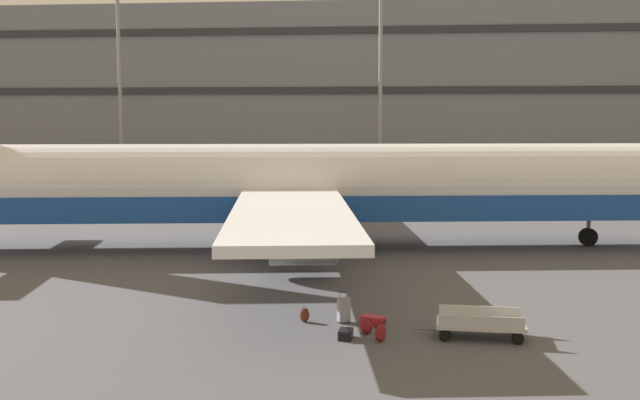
{
  "coord_description": "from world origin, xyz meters",
  "views": [
    {
      "loc": [
        1.77,
        -38.96,
        6.68
      ],
      "look_at": [
        -1.78,
        -6.25,
        3.0
      ],
      "focal_mm": 43.79,
      "sensor_mm": 36.0,
      "label": 1
    }
  ],
  "objects_px": {
    "suitcase_large": "(346,334)",
    "backpack_laid_flat": "(381,334)",
    "suitcase_purple": "(373,320)",
    "backpack_upright": "(305,315)",
    "suitcase_navy": "(344,310)",
    "baggage_cart": "(480,324)",
    "backpack_silver": "(366,327)",
    "airliner": "(302,187)"
  },
  "relations": [
    {
      "from": "suitcase_purple",
      "to": "airliner",
      "type": "bearing_deg",
      "value": 106.66
    },
    {
      "from": "backpack_upright",
      "to": "backpack_silver",
      "type": "xyz_separation_m",
      "value": [
        2.04,
        -1.16,
        0.01
      ]
    },
    {
      "from": "backpack_silver",
      "to": "baggage_cart",
      "type": "xyz_separation_m",
      "value": [
        3.4,
        -0.01,
        0.2
      ]
    },
    {
      "from": "suitcase_navy",
      "to": "baggage_cart",
      "type": "height_order",
      "value": "suitcase_navy"
    },
    {
      "from": "airliner",
      "to": "suitcase_navy",
      "type": "xyz_separation_m",
      "value": [
        3.16,
        -13.63,
        -2.61
      ]
    },
    {
      "from": "airliner",
      "to": "backpack_laid_flat",
      "type": "xyz_separation_m",
      "value": [
        4.4,
        -15.62,
        -2.78
      ]
    },
    {
      "from": "suitcase_navy",
      "to": "backpack_laid_flat",
      "type": "height_order",
      "value": "suitcase_navy"
    },
    {
      "from": "suitcase_purple",
      "to": "backpack_silver",
      "type": "distance_m",
      "value": 1.14
    },
    {
      "from": "backpack_laid_flat",
      "to": "airliner",
      "type": "bearing_deg",
      "value": 105.75
    },
    {
      "from": "suitcase_navy",
      "to": "backpack_upright",
      "type": "xyz_separation_m",
      "value": [
        -1.25,
        -0.07,
        -0.21
      ]
    },
    {
      "from": "suitcase_purple",
      "to": "backpack_silver",
      "type": "xyz_separation_m",
      "value": [
        -0.15,
        -1.13,
        0.09
      ]
    },
    {
      "from": "suitcase_large",
      "to": "suitcase_navy",
      "type": "height_order",
      "value": "suitcase_navy"
    },
    {
      "from": "suitcase_purple",
      "to": "baggage_cart",
      "type": "height_order",
      "value": "baggage_cart"
    },
    {
      "from": "backpack_laid_flat",
      "to": "backpack_silver",
      "type": "height_order",
      "value": "backpack_laid_flat"
    },
    {
      "from": "suitcase_large",
      "to": "suitcase_purple",
      "type": "relative_size",
      "value": 0.78
    },
    {
      "from": "suitcase_large",
      "to": "baggage_cart",
      "type": "height_order",
      "value": "baggage_cart"
    },
    {
      "from": "backpack_laid_flat",
      "to": "baggage_cart",
      "type": "relative_size",
      "value": 0.17
    },
    {
      "from": "suitcase_navy",
      "to": "backpack_upright",
      "type": "distance_m",
      "value": 1.27
    },
    {
      "from": "suitcase_purple",
      "to": "backpack_laid_flat",
      "type": "bearing_deg",
      "value": -81.06
    },
    {
      "from": "backpack_silver",
      "to": "baggage_cart",
      "type": "relative_size",
      "value": 0.16
    },
    {
      "from": "airliner",
      "to": "suitcase_purple",
      "type": "relative_size",
      "value": 51.81
    },
    {
      "from": "suitcase_large",
      "to": "backpack_upright",
      "type": "xyz_separation_m",
      "value": [
        -1.45,
        1.7,
        0.08
      ]
    },
    {
      "from": "suitcase_purple",
      "to": "backpack_silver",
      "type": "height_order",
      "value": "backpack_silver"
    },
    {
      "from": "backpack_upright",
      "to": "backpack_silver",
      "type": "bearing_deg",
      "value": -29.49
    },
    {
      "from": "suitcase_navy",
      "to": "suitcase_large",
      "type": "bearing_deg",
      "value": -83.63
    },
    {
      "from": "suitcase_navy",
      "to": "suitcase_purple",
      "type": "bearing_deg",
      "value": -6.04
    },
    {
      "from": "backpack_upright",
      "to": "suitcase_large",
      "type": "bearing_deg",
      "value": -49.53
    },
    {
      "from": "backpack_laid_flat",
      "to": "suitcase_navy",
      "type": "bearing_deg",
      "value": 121.99
    },
    {
      "from": "backpack_silver",
      "to": "suitcase_navy",
      "type": "bearing_deg",
      "value": 122.74
    },
    {
      "from": "suitcase_purple",
      "to": "backpack_upright",
      "type": "xyz_separation_m",
      "value": [
        -2.2,
        0.03,
        0.08
      ]
    },
    {
      "from": "suitcase_large",
      "to": "backpack_laid_flat",
      "type": "height_order",
      "value": "backpack_laid_flat"
    },
    {
      "from": "suitcase_large",
      "to": "baggage_cart",
      "type": "xyz_separation_m",
      "value": [
        3.99,
        0.54,
        0.29
      ]
    },
    {
      "from": "suitcase_large",
      "to": "backpack_silver",
      "type": "relative_size",
      "value": 1.26
    },
    {
      "from": "suitcase_large",
      "to": "suitcase_purple",
      "type": "distance_m",
      "value": 1.83
    },
    {
      "from": "backpack_laid_flat",
      "to": "baggage_cart",
      "type": "distance_m",
      "value": 3.04
    },
    {
      "from": "suitcase_large",
      "to": "suitcase_purple",
      "type": "bearing_deg",
      "value": 65.99
    },
    {
      "from": "suitcase_navy",
      "to": "airliner",
      "type": "bearing_deg",
      "value": 103.07
    },
    {
      "from": "airliner",
      "to": "suitcase_large",
      "type": "height_order",
      "value": "airliner"
    },
    {
      "from": "suitcase_large",
      "to": "airliner",
      "type": "bearing_deg",
      "value": 102.31
    },
    {
      "from": "suitcase_large",
      "to": "backpack_laid_flat",
      "type": "distance_m",
      "value": 1.07
    },
    {
      "from": "airliner",
      "to": "backpack_silver",
      "type": "xyz_separation_m",
      "value": [
        3.95,
        -14.86,
        -2.81
      ]
    },
    {
      "from": "airliner",
      "to": "backpack_upright",
      "type": "bearing_deg",
      "value": -82.06
    }
  ]
}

